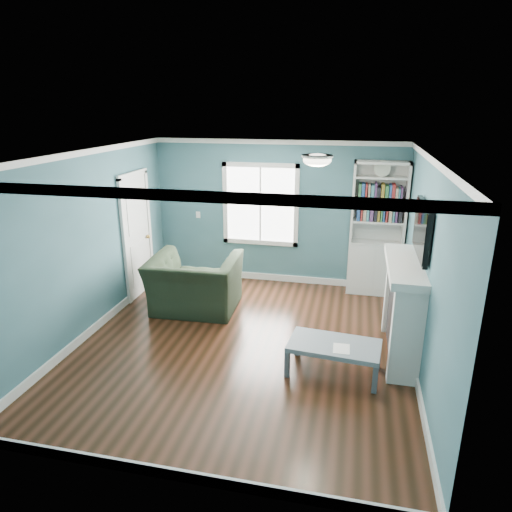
# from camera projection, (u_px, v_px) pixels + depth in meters

# --- Properties ---
(floor) EXTENTS (5.00, 5.00, 0.00)m
(floor) POSITION_uv_depth(u_px,v_px,m) (244.00, 344.00, 6.35)
(floor) COLOR black
(floor) RESTS_ON ground
(room_walls) EXTENTS (5.00, 5.00, 5.00)m
(room_walls) POSITION_uv_depth(u_px,v_px,m) (243.00, 235.00, 5.85)
(room_walls) COLOR #345F67
(room_walls) RESTS_ON ground
(trim) EXTENTS (4.50, 5.00, 2.60)m
(trim) POSITION_uv_depth(u_px,v_px,m) (243.00, 260.00, 5.96)
(trim) COLOR white
(trim) RESTS_ON ground
(window) EXTENTS (1.40, 0.06, 1.50)m
(window) POSITION_uv_depth(u_px,v_px,m) (260.00, 205.00, 8.26)
(window) COLOR white
(window) RESTS_ON room_walls
(bookshelf) EXTENTS (0.90, 0.35, 2.31)m
(bookshelf) POSITION_uv_depth(u_px,v_px,m) (376.00, 242.00, 7.83)
(bookshelf) COLOR silver
(bookshelf) RESTS_ON ground
(fireplace) EXTENTS (0.44, 1.58, 1.30)m
(fireplace) POSITION_uv_depth(u_px,v_px,m) (403.00, 310.00, 5.91)
(fireplace) COLOR black
(fireplace) RESTS_ON ground
(tv) EXTENTS (0.06, 1.10, 0.65)m
(tv) POSITION_uv_depth(u_px,v_px,m) (422.00, 230.00, 5.54)
(tv) COLOR black
(tv) RESTS_ON fireplace
(door) EXTENTS (0.12, 0.98, 2.17)m
(door) POSITION_uv_depth(u_px,v_px,m) (137.00, 234.00, 7.77)
(door) COLOR silver
(door) RESTS_ON ground
(ceiling_fixture) EXTENTS (0.38, 0.38, 0.15)m
(ceiling_fixture) POSITION_uv_depth(u_px,v_px,m) (317.00, 159.00, 5.46)
(ceiling_fixture) COLOR white
(ceiling_fixture) RESTS_ON room_walls
(light_switch) EXTENTS (0.08, 0.01, 0.12)m
(light_switch) POSITION_uv_depth(u_px,v_px,m) (198.00, 215.00, 8.59)
(light_switch) COLOR white
(light_switch) RESTS_ON room_walls
(recliner) EXTENTS (1.40, 0.94, 1.19)m
(recliner) POSITION_uv_depth(u_px,v_px,m) (194.00, 275.00, 7.24)
(recliner) COLOR black
(recliner) RESTS_ON ground
(coffee_table) EXTENTS (1.16, 0.71, 0.40)m
(coffee_table) POSITION_uv_depth(u_px,v_px,m) (334.00, 347.00, 5.58)
(coffee_table) COLOR #464D55
(coffee_table) RESTS_ON ground
(paper_sheet) EXTENTS (0.20, 0.25, 0.00)m
(paper_sheet) POSITION_uv_depth(u_px,v_px,m) (341.00, 349.00, 5.44)
(paper_sheet) COLOR white
(paper_sheet) RESTS_ON coffee_table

